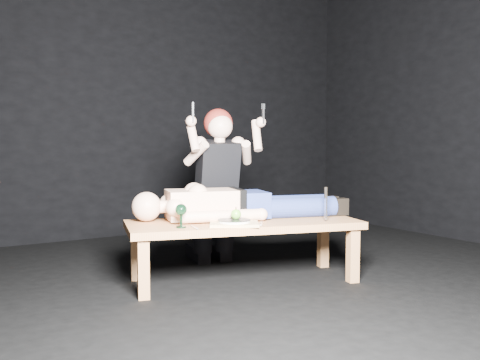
{
  "coord_description": "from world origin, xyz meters",
  "views": [
    {
      "loc": [
        -2.45,
        -3.16,
        1.03
      ],
      "look_at": [
        -0.35,
        0.19,
        0.75
      ],
      "focal_mm": 40.06,
      "sensor_mm": 36.0,
      "label": 1
    }
  ],
  "objects_px": {
    "table": "(244,251)",
    "kneeling_woman": "(214,185)",
    "serving_tray": "(234,224)",
    "carving_knife": "(326,204)",
    "lying_man": "(244,200)",
    "goblet": "(181,216)"
  },
  "relations": [
    {
      "from": "carving_knife",
      "to": "goblet",
      "type": "bearing_deg",
      "value": 179.92
    },
    {
      "from": "kneeling_woman",
      "to": "carving_knife",
      "type": "xyz_separation_m",
      "value": [
        0.4,
        -0.96,
        -0.1
      ]
    },
    {
      "from": "table",
      "to": "goblet",
      "type": "height_order",
      "value": "goblet"
    },
    {
      "from": "table",
      "to": "lying_man",
      "type": "distance_m",
      "value": 0.4
    },
    {
      "from": "lying_man",
      "to": "carving_knife",
      "type": "height_order",
      "value": "lying_man"
    },
    {
      "from": "kneeling_woman",
      "to": "goblet",
      "type": "relative_size",
      "value": 8.24
    },
    {
      "from": "goblet",
      "to": "carving_knife",
      "type": "xyz_separation_m",
      "value": [
        1.03,
        -0.29,
        0.04
      ]
    },
    {
      "from": "serving_tray",
      "to": "table",
      "type": "bearing_deg",
      "value": 39.76
    },
    {
      "from": "kneeling_woman",
      "to": "goblet",
      "type": "distance_m",
      "value": 0.93
    },
    {
      "from": "lying_man",
      "to": "serving_tray",
      "type": "xyz_separation_m",
      "value": [
        -0.26,
        -0.27,
        -0.13
      ]
    },
    {
      "from": "lying_man",
      "to": "goblet",
      "type": "distance_m",
      "value": 0.65
    },
    {
      "from": "table",
      "to": "kneeling_woman",
      "type": "height_order",
      "value": "kneeling_woman"
    },
    {
      "from": "kneeling_woman",
      "to": "goblet",
      "type": "xyz_separation_m",
      "value": [
        -0.64,
        -0.67,
        -0.14
      ]
    },
    {
      "from": "goblet",
      "to": "carving_knife",
      "type": "distance_m",
      "value": 1.07
    },
    {
      "from": "serving_tray",
      "to": "carving_knife",
      "type": "height_order",
      "value": "carving_knife"
    },
    {
      "from": "table",
      "to": "goblet",
      "type": "distance_m",
      "value": 0.61
    },
    {
      "from": "lying_man",
      "to": "carving_knife",
      "type": "distance_m",
      "value": 0.62
    },
    {
      "from": "carving_knife",
      "to": "serving_tray",
      "type": "bearing_deg",
      "value": 179.76
    },
    {
      "from": "lying_man",
      "to": "carving_knife",
      "type": "relative_size",
      "value": 7.02
    },
    {
      "from": "lying_man",
      "to": "serving_tray",
      "type": "relative_size",
      "value": 5.24
    },
    {
      "from": "kneeling_woman",
      "to": "carving_knife",
      "type": "height_order",
      "value": "kneeling_woman"
    },
    {
      "from": "lying_man",
      "to": "serving_tray",
      "type": "height_order",
      "value": "lying_man"
    }
  ]
}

